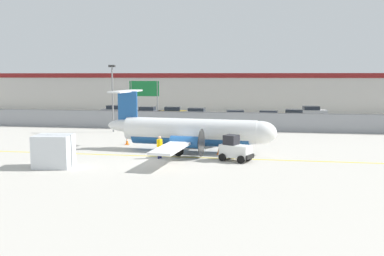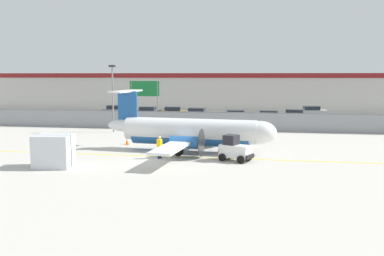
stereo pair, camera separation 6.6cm
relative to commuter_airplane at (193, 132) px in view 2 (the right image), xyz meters
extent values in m
plane|color=#BCB7AD|center=(-1.19, -4.52, -1.60)|extent=(140.00, 140.00, 0.00)
cube|color=yellow|center=(-1.19, -2.52, -1.60)|extent=(84.00, 0.20, 0.01)
cube|color=gray|center=(-1.19, 13.48, -0.60)|extent=(98.00, 0.04, 2.00)
cylinder|color=slate|center=(-1.19, 13.48, 0.45)|extent=(98.00, 0.10, 0.10)
cube|color=#38383A|center=(-1.19, 24.98, -1.54)|extent=(98.00, 17.00, 0.12)
cube|color=beige|center=(-1.19, 43.48, 1.65)|extent=(91.00, 8.00, 6.50)
cube|color=maroon|center=(-1.19, 39.48, 4.50)|extent=(91.00, 0.20, 0.80)
cylinder|color=white|center=(-0.25, 0.02, 0.15)|extent=(11.01, 2.95, 1.90)
ellipsoid|color=white|center=(5.44, -0.53, 0.15)|extent=(2.67, 2.04, 1.80)
ellipsoid|color=white|center=(-5.94, 0.58, 0.35)|extent=(3.16, 1.34, 1.05)
cylinder|color=#1E5193|center=(-0.25, 0.02, -0.38)|extent=(9.86, 2.42, 1.48)
cube|color=white|center=(-0.15, 0.01, -0.42)|extent=(3.15, 16.08, 0.18)
cylinder|color=#1E5193|center=(0.30, 2.58, -0.42)|extent=(2.28, 1.11, 0.90)
cone|color=black|center=(1.44, 2.47, -0.42)|extent=(0.49, 0.48, 0.44)
cylinder|color=#262626|center=(1.59, 2.46, -0.42)|extent=(0.24, 2.09, 2.10)
cylinder|color=#1E5193|center=(-0.21, -2.59, -0.42)|extent=(2.28, 1.11, 0.90)
cone|color=black|center=(0.94, -2.70, -0.42)|extent=(0.49, 0.48, 0.44)
cylinder|color=#262626|center=(1.09, -2.72, -0.42)|extent=(0.24, 2.09, 2.10)
cube|color=#1E5193|center=(-5.66, 0.55, 1.70)|extent=(1.71, 0.34, 3.10)
cube|color=white|center=(-5.80, 0.57, 3.25)|extent=(1.56, 4.88, 0.14)
cylinder|color=#59595B|center=(3.57, -0.35, -0.82)|extent=(0.15, 0.15, 0.97)
cylinder|color=black|center=(3.57, -0.35, -1.30)|extent=(0.62, 0.28, 0.60)
cylinder|color=#59595B|center=(-0.34, 2.25, -0.78)|extent=(0.15, 0.15, 0.90)
cylinder|color=black|center=(-0.34, 2.25, -1.22)|extent=(0.78, 0.29, 0.76)
cylinder|color=#59595B|center=(-0.76, -2.15, -0.78)|extent=(0.15, 0.15, 0.90)
cylinder|color=black|center=(-0.76, -2.15, -1.22)|extent=(0.78, 0.29, 0.76)
cube|color=silver|center=(3.67, -3.31, -0.87)|extent=(2.46, 1.91, 0.90)
cube|color=black|center=(3.35, -3.17, -0.07)|extent=(1.23, 1.28, 0.70)
cube|color=black|center=(4.71, -3.79, -1.17)|extent=(0.60, 1.07, 0.30)
cylinder|color=black|center=(4.60, -3.08, -1.32)|extent=(0.58, 0.39, 0.56)
cylinder|color=black|center=(4.10, -4.17, -1.32)|extent=(0.58, 0.39, 0.56)
cylinder|color=black|center=(3.23, -2.46, -1.32)|extent=(0.58, 0.39, 0.56)
cylinder|color=black|center=(2.74, -3.55, -1.32)|extent=(0.58, 0.39, 0.56)
cylinder|color=#191E4C|center=(-1.93, -3.21, -1.18)|extent=(0.22, 0.22, 0.85)
cylinder|color=#191E4C|center=(-2.05, -3.37, -1.18)|extent=(0.22, 0.22, 0.85)
cylinder|color=yellow|center=(-1.99, -3.29, -0.45)|extent=(0.48, 0.48, 0.60)
cylinder|color=yellow|center=(-1.86, -3.12, -0.42)|extent=(0.14, 0.14, 0.55)
cylinder|color=yellow|center=(-2.12, -3.47, -0.42)|extent=(0.14, 0.14, 0.55)
sphere|color=tan|center=(-1.99, -3.29, -0.01)|extent=(0.22, 0.22, 0.22)
cube|color=silver|center=(-8.34, -7.40, -0.50)|extent=(2.63, 2.28, 2.20)
cube|color=#333338|center=(-8.34, -7.40, -0.50)|extent=(2.43, 0.38, 2.20)
cube|color=orange|center=(-6.38, 2.42, -1.58)|extent=(0.36, 0.36, 0.04)
cone|color=orange|center=(-6.38, 2.42, -1.26)|extent=(0.28, 0.28, 0.60)
cylinder|color=white|center=(-6.38, 2.42, -1.18)|extent=(0.17, 0.17, 0.08)
cube|color=orange|center=(2.23, -1.00, -1.58)|extent=(0.36, 0.36, 0.04)
cone|color=orange|center=(2.23, -1.00, -1.26)|extent=(0.28, 0.28, 0.60)
cylinder|color=white|center=(2.23, -1.00, -1.18)|extent=(0.17, 0.17, 0.08)
cube|color=gray|center=(-16.09, 27.03, -0.86)|extent=(4.30, 1.96, 0.80)
cube|color=#262D38|center=(-16.24, 27.04, -0.18)|extent=(2.29, 1.69, 0.56)
cylinder|color=black|center=(-14.63, 27.84, -1.18)|extent=(0.61, 0.24, 0.60)
cylinder|color=black|center=(-14.75, 26.04, -1.18)|extent=(0.61, 0.24, 0.60)
cylinder|color=black|center=(-17.43, 28.01, -1.18)|extent=(0.61, 0.24, 0.60)
cylinder|color=black|center=(-17.54, 26.22, -1.18)|extent=(0.61, 0.24, 0.60)
cube|color=slate|center=(-10.88, 25.17, -0.86)|extent=(4.22, 1.75, 0.80)
cube|color=#262D38|center=(-10.73, 25.17, -0.18)|extent=(2.22, 1.59, 0.56)
cylinder|color=black|center=(-12.29, 24.29, -1.18)|extent=(0.60, 0.21, 0.60)
cylinder|color=black|center=(-12.27, 26.09, -1.18)|extent=(0.60, 0.21, 0.60)
cylinder|color=black|center=(-9.49, 24.25, -1.18)|extent=(0.60, 0.21, 0.60)
cylinder|color=black|center=(-9.47, 26.05, -1.18)|extent=(0.60, 0.21, 0.60)
cube|color=#B28C19|center=(-7.26, 25.50, -0.86)|extent=(4.35, 2.12, 0.80)
cube|color=#262D38|center=(-7.11, 25.51, -0.18)|extent=(2.35, 1.78, 0.56)
cylinder|color=black|center=(-8.56, 24.46, -1.18)|extent=(0.62, 0.26, 0.60)
cylinder|color=black|center=(-8.75, 26.25, -1.18)|extent=(0.62, 0.26, 0.60)
cylinder|color=black|center=(-5.78, 24.74, -1.18)|extent=(0.62, 0.26, 0.60)
cylinder|color=black|center=(-5.96, 26.53, -1.18)|extent=(0.62, 0.26, 0.60)
cube|color=slate|center=(-3.26, 24.03, -0.86)|extent=(4.28, 1.90, 0.80)
cube|color=#262D38|center=(-3.41, 24.04, -0.18)|extent=(2.27, 1.66, 0.56)
cylinder|color=black|center=(-1.82, 24.87, -1.18)|extent=(0.61, 0.23, 0.60)
cylinder|color=black|center=(-1.91, 23.07, -1.18)|extent=(0.61, 0.23, 0.60)
cylinder|color=black|center=(-4.62, 25.00, -1.18)|extent=(0.61, 0.23, 0.60)
cylinder|color=black|center=(-4.70, 23.20, -1.18)|extent=(0.61, 0.23, 0.60)
cube|color=silver|center=(1.92, 21.23, -0.86)|extent=(4.32, 2.03, 0.80)
cube|color=#262D38|center=(2.07, 21.24, -0.18)|extent=(2.32, 1.73, 0.56)
cylinder|color=black|center=(0.59, 20.22, -1.18)|extent=(0.61, 0.25, 0.60)
cylinder|color=black|center=(0.45, 22.01, -1.18)|extent=(0.61, 0.25, 0.60)
cylinder|color=black|center=(3.38, 20.44, -1.18)|extent=(0.61, 0.25, 0.60)
cylinder|color=black|center=(3.24, 22.24, -1.18)|extent=(0.61, 0.25, 0.60)
cube|color=#B28C19|center=(6.20, 21.22, -0.86)|extent=(4.35, 2.13, 0.80)
cube|color=#262D38|center=(6.35, 21.21, -0.18)|extent=(2.35, 1.78, 0.56)
cylinder|color=black|center=(4.71, 20.47, -1.18)|extent=(0.62, 0.26, 0.60)
cylinder|color=black|center=(4.90, 22.26, -1.18)|extent=(0.62, 0.26, 0.60)
cylinder|color=black|center=(7.50, 20.18, -1.18)|extent=(0.62, 0.26, 0.60)
cylinder|color=black|center=(7.68, 21.97, -1.18)|extent=(0.62, 0.26, 0.60)
cube|color=#B28C19|center=(9.51, 23.67, -0.86)|extent=(4.35, 2.11, 0.80)
cube|color=#262D38|center=(9.66, 23.66, -0.18)|extent=(2.34, 1.77, 0.56)
cylinder|color=black|center=(8.03, 22.91, -1.18)|extent=(0.62, 0.26, 0.60)
cylinder|color=black|center=(8.21, 24.70, -1.18)|extent=(0.62, 0.26, 0.60)
cylinder|color=black|center=(10.82, 22.64, -1.18)|extent=(0.62, 0.26, 0.60)
cylinder|color=black|center=(11.00, 24.43, -1.18)|extent=(0.62, 0.26, 0.60)
cube|color=silver|center=(12.67, 30.12, -0.86)|extent=(4.38, 2.22, 0.80)
cube|color=#262D38|center=(12.52, 30.10, -0.18)|extent=(2.38, 1.83, 0.56)
cylinder|color=black|center=(13.95, 31.19, -1.18)|extent=(0.62, 0.27, 0.60)
cylinder|color=black|center=(14.18, 29.41, -1.18)|extent=(0.62, 0.27, 0.60)
cylinder|color=black|center=(11.17, 30.83, -1.18)|extent=(0.62, 0.27, 0.60)
cylinder|color=black|center=(11.40, 29.05, -1.18)|extent=(0.62, 0.27, 0.60)
cylinder|color=slate|center=(-10.53, 10.39, 1.90)|extent=(0.16, 0.16, 7.00)
cube|color=#333333|center=(-10.53, 10.39, 5.55)|extent=(0.70, 0.30, 0.24)
cylinder|color=slate|center=(-9.94, 15.21, 1.15)|extent=(0.14, 0.14, 5.50)
cylinder|color=slate|center=(-6.74, 15.21, 1.15)|extent=(0.14, 0.14, 5.50)
cube|color=#14662D|center=(-8.34, 15.21, 3.00)|extent=(3.60, 0.10, 1.80)
camera|label=1|loc=(5.53, -33.95, 4.62)|focal=40.00mm
camera|label=2|loc=(5.60, -33.94, 4.62)|focal=40.00mm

